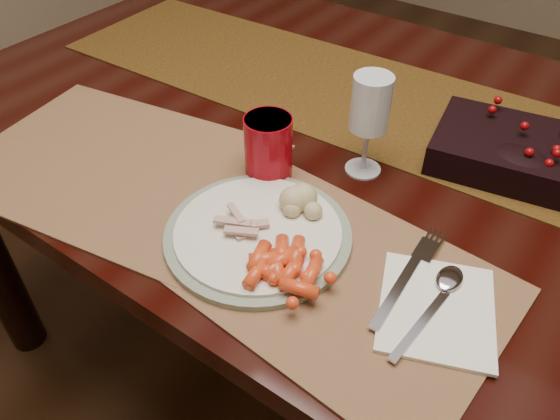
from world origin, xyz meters
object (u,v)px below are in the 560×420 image
Objects in this scene: mashed_potatoes at (304,201)px; wine_glass at (368,126)px; baby_carrots at (280,263)px; red_cup at (268,147)px; dinner_plate at (258,233)px; placemat_main at (339,280)px; napkin at (437,309)px; dining_table at (374,289)px; centerpiece at (547,155)px; turkey_shreds at (237,225)px.

wine_glass is (0.01, 0.16, 0.04)m from mashed_potatoes.
baby_carrots is 0.61× the size of wine_glass.
wine_glass reaches higher than baby_carrots.
dinner_plate is at bearing -59.41° from red_cup.
placemat_main is at bearing 31.59° from baby_carrots.
mashed_potatoes is at bearing 148.09° from napkin.
baby_carrots is at bearing -88.80° from dining_table.
placemat_main is at bearing 170.35° from napkin.
centerpiece is 3.40× the size of baby_carrots.
dinner_plate is (-0.13, 0.00, 0.01)m from placemat_main.
placemat_main is 5.53× the size of mashed_potatoes.
red_cup is (-0.21, 0.13, 0.05)m from placemat_main.
dining_table is 17.46× the size of red_cup.
mashed_potatoes is 0.12m from red_cup.
red_cup reaches higher than baby_carrots.
mashed_potatoes is 0.47× the size of napkin.
wine_glass reaches higher than dinner_plate.
napkin is (0.19, 0.07, -0.02)m from baby_carrots.
turkey_shreds is (-0.06, -0.08, -0.01)m from mashed_potatoes.
napkin is (0.23, -0.04, -0.03)m from mashed_potatoes.
centerpiece reaches higher than mashed_potatoes.
napkin is 0.95× the size of wine_glass.
placemat_main is (0.07, -0.32, 0.38)m from dining_table.
dinner_plate reaches higher than dining_table.
baby_carrots is 0.99× the size of red_cup.
dinner_plate is 0.26m from napkin.
placemat_main is 0.16m from turkey_shreds.
dinner_plate reaches higher than napkin.
dining_table is 0.49m from mashed_potatoes.
mashed_potatoes is at bearing -93.18° from wine_glass.
centerpiece is at bearing 63.52° from baby_carrots.
centerpiece is 0.48m from dinner_plate.
placemat_main is 0.13m from dinner_plate.
placemat_main is at bearing -0.06° from dinner_plate.
dining_table is 0.49m from red_cup.
dinner_plate is 0.15m from red_cup.
mashed_potatoes is 0.17m from wine_glass.
napkin reaches higher than dining_table.
red_cup is at bearing 120.59° from dinner_plate.
dining_table is 4.31× the size of placemat_main.
red_cup reaches higher than dinner_plate.
turkey_shreds is 0.39× the size of napkin.
centerpiece is 0.41m from mashed_potatoes.
mashed_potatoes is at bearing -96.30° from dining_table.
centerpiece reaches higher than placemat_main.
wine_glass is at bearing 41.53° from red_cup.
centerpiece is (0.22, 0.07, 0.41)m from dining_table.
baby_carrots is 0.09m from turkey_shreds.
red_cup is at bearing -138.47° from wine_glass.
centerpiece is 4.59× the size of mashed_potatoes.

